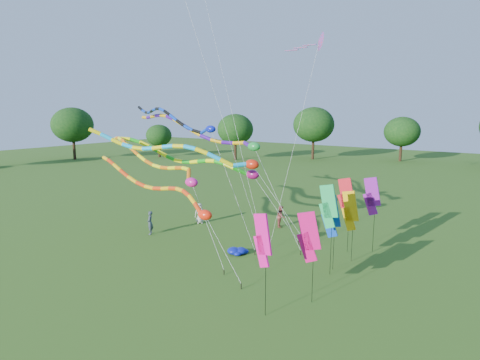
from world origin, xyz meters
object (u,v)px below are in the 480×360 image
Objects in this scene: blue_nylon_heap at (240,251)px; person_c at (281,216)px; tube_kite_red at (163,190)px; tube_kite_orange at (157,162)px; person_b at (150,223)px; person_a at (200,213)px.

person_c is at bearing 96.95° from blue_nylon_heap.
tube_kite_red is 3.36m from tube_kite_orange.
person_b is (-1.12, 0.14, -4.59)m from tube_kite_orange.
tube_kite_red is at bearing -150.56° from blue_nylon_heap.
tube_kite_orange is at bearing 43.14° from person_b.
person_a is at bearing 126.02° from person_b.
tube_kite_orange is 9.14× the size of person_a.
tube_kite_orange is 8.72× the size of person_b.
tube_kite_red reaches higher than person_b.
tube_kite_red is 10.21m from person_c.
tube_kite_orange is (-2.42, 1.84, 1.43)m from tube_kite_red.
tube_kite_red is 5.13m from person_b.
person_c is at bearing -22.63° from person_a.
person_c is (5.83, 2.84, 0.02)m from person_a.
blue_nylon_heap is at bearing -78.80° from person_a.
person_a is 0.95× the size of person_b.
person_a is at bearing 124.11° from tube_kite_red.
person_b reaches higher than person_c.
person_b is at bearing 112.56° from person_c.
tube_kite_orange is at bearing -175.41° from blue_nylon_heap.
person_b reaches higher than person_a.
tube_kite_red is at bearing -117.24° from person_a.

